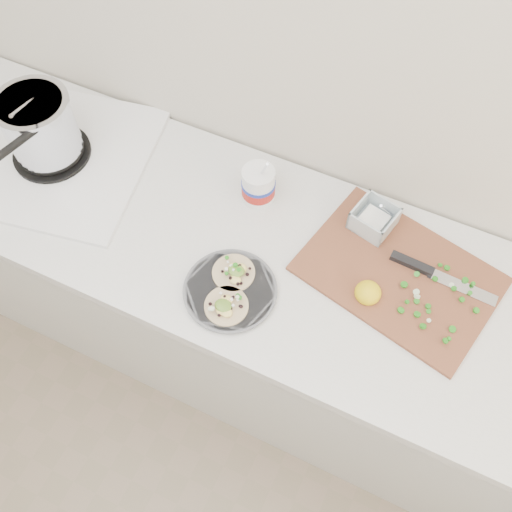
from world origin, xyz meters
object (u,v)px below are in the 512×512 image
at_px(tub, 259,184).
at_px(stove, 45,137).
at_px(cutboard, 399,266).
at_px(taco_plate, 230,289).

bearing_deg(tub, stove, -168.52).
bearing_deg(stove, cutboard, -6.38).
relative_size(stove, cutboard, 1.16).
bearing_deg(taco_plate, tub, 101.37).
xyz_separation_m(stove, tub, (0.65, 0.13, -0.02)).
xyz_separation_m(tub, cutboard, (0.45, -0.06, -0.05)).
bearing_deg(cutboard, stove, -163.30).
distance_m(stove, cutboard, 1.11).
height_order(stove, taco_plate, stove).
bearing_deg(cutboard, taco_plate, -133.26).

